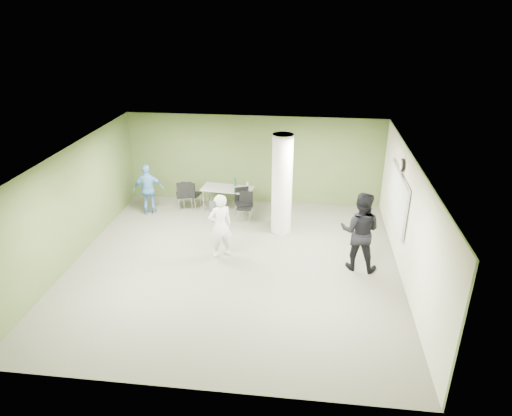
# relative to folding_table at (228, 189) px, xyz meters

# --- Properties ---
(floor) EXTENTS (8.00, 8.00, 0.00)m
(floor) POSITION_rel_folding_table_xyz_m (0.72, -3.20, -0.69)
(floor) COLOR #5A5947
(floor) RESTS_ON ground
(ceiling) EXTENTS (8.00, 8.00, 0.00)m
(ceiling) POSITION_rel_folding_table_xyz_m (0.72, -3.20, 2.11)
(ceiling) COLOR white
(ceiling) RESTS_ON wall_back
(wall_back) EXTENTS (8.00, 2.80, 0.02)m
(wall_back) POSITION_rel_folding_table_xyz_m (0.72, 0.80, 0.71)
(wall_back) COLOR #465D2C
(wall_back) RESTS_ON floor
(wall_left) EXTENTS (0.02, 8.00, 2.80)m
(wall_left) POSITION_rel_folding_table_xyz_m (-3.28, -3.20, 0.71)
(wall_left) COLOR #465D2C
(wall_left) RESTS_ON floor
(wall_right_cream) EXTENTS (0.02, 8.00, 2.80)m
(wall_right_cream) POSITION_rel_folding_table_xyz_m (4.72, -3.20, 0.71)
(wall_right_cream) COLOR beige
(wall_right_cream) RESTS_ON floor
(column) EXTENTS (0.56, 0.56, 2.80)m
(column) POSITION_rel_folding_table_xyz_m (1.72, -1.20, 0.71)
(column) COLOR silver
(column) RESTS_ON floor
(whiteboard) EXTENTS (0.05, 2.30, 1.30)m
(whiteboard) POSITION_rel_folding_table_xyz_m (4.64, -2.00, 0.81)
(whiteboard) COLOR silver
(whiteboard) RESTS_ON wall_right_cream
(wall_clock) EXTENTS (0.06, 0.32, 0.32)m
(wall_clock) POSITION_rel_folding_table_xyz_m (4.64, -2.00, 1.66)
(wall_clock) COLOR black
(wall_clock) RESTS_ON wall_right_cream
(folding_table) EXTENTS (1.62, 0.85, 0.99)m
(folding_table) POSITION_rel_folding_table_xyz_m (0.00, 0.00, 0.00)
(folding_table) COLOR gray
(folding_table) RESTS_ON floor
(wastebasket) EXTENTS (0.27, 0.27, 0.31)m
(wastebasket) POSITION_rel_folding_table_xyz_m (-0.45, -0.10, -0.53)
(wastebasket) COLOR #4C4C4C
(wastebasket) RESTS_ON floor
(chair_back_left) EXTENTS (0.61, 0.61, 0.97)m
(chair_back_left) POSITION_rel_folding_table_xyz_m (-1.33, -0.17, -0.12)
(chair_back_left) COLOR black
(chair_back_left) RESTS_ON floor
(chair_back_right) EXTENTS (0.55, 0.55, 0.93)m
(chair_back_right) POSITION_rel_folding_table_xyz_m (-1.17, -0.07, -0.14)
(chair_back_right) COLOR black
(chair_back_right) RESTS_ON floor
(chair_table_left) EXTENTS (0.45, 0.45, 0.85)m
(chair_table_left) POSITION_rel_folding_table_xyz_m (0.62, -0.58, -0.20)
(chair_table_left) COLOR black
(chair_table_left) RESTS_ON floor
(chair_table_right) EXTENTS (0.59, 0.59, 0.90)m
(chair_table_right) POSITION_rel_folding_table_xyz_m (0.51, -0.41, -0.16)
(chair_table_right) COLOR black
(chair_table_right) RESTS_ON floor
(woman_white) EXTENTS (0.74, 0.67, 1.69)m
(woman_white) POSITION_rel_folding_table_xyz_m (0.30, -2.79, 0.15)
(woman_white) COLOR white
(woman_white) RESTS_ON floor
(man_black) EXTENTS (1.09, 0.93, 1.97)m
(man_black) POSITION_rel_folding_table_xyz_m (3.69, -2.95, 0.30)
(man_black) COLOR black
(man_black) RESTS_ON floor
(man_blue) EXTENTS (0.99, 0.62, 1.57)m
(man_blue) POSITION_rel_folding_table_xyz_m (-2.32, -0.55, 0.10)
(man_blue) COLOR teal
(man_blue) RESTS_ON floor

